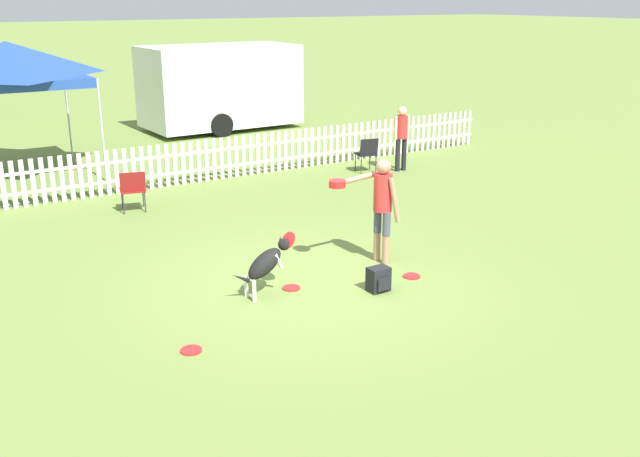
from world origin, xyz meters
TOP-DOWN VIEW (x-y plane):
  - ground_plane at (0.00, 0.00)m, footprint 240.00×240.00m
  - handler_person at (1.25, 0.04)m, footprint 1.00×0.59m
  - leaping_dog at (-0.78, -0.15)m, footprint 1.00×0.34m
  - frisbee_near_handler at (1.31, -0.71)m, footprint 0.25×0.25m
  - frisbee_near_dog at (-2.31, -1.14)m, footprint 0.25×0.25m
  - frisbee_midfield at (-0.40, -0.15)m, footprint 0.25×0.25m
  - backpack_on_grass at (0.59, -0.87)m, footprint 0.30×0.25m
  - picket_fence at (-0.00, 6.14)m, footprint 17.99×0.04m
  - folding_chair_blue_left at (4.59, 4.96)m, footprint 0.53×0.54m
  - folding_chair_center at (-1.04, 4.70)m, footprint 0.57×0.58m
  - canopy_tent_main at (-2.30, 8.80)m, footprint 3.03×3.03m
  - spectator_standing at (5.36, 4.66)m, footprint 0.42×0.27m
  - equipment_trailer at (4.14, 12.00)m, footprint 5.36×2.54m

SIDE VIEW (x-z plane):
  - ground_plane at x=0.00m, z-range 0.00..0.00m
  - frisbee_near_handler at x=1.31m, z-range 0.00..0.02m
  - frisbee_near_dog at x=-2.31m, z-range 0.00..0.02m
  - frisbee_midfield at x=-0.40m, z-range 0.00..0.02m
  - backpack_on_grass at x=0.59m, z-range 0.00..0.34m
  - leaping_dog at x=-0.78m, z-range 0.06..0.88m
  - picket_fence at x=0.00m, z-range 0.00..0.94m
  - folding_chair_center at x=-1.04m, z-range 0.08..0.88m
  - folding_chair_blue_left at x=4.59m, z-range 0.08..0.89m
  - spectator_standing at x=5.36m, z-range 0.15..1.65m
  - handler_person at x=1.25m, z-range 0.21..1.83m
  - equipment_trailer at x=4.14m, z-range 0.07..2.59m
  - canopy_tent_main at x=-2.30m, z-range 1.03..4.02m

